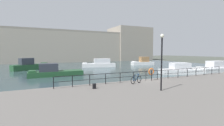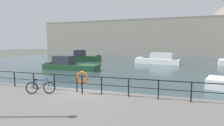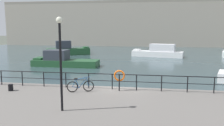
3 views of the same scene
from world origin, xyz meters
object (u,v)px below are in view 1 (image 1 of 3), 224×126
(moored_cabin_cruiser, at_px, (143,62))
(parked_bicycle, at_px, (136,80))
(moored_harbor_tender, at_px, (180,70))
(quay_lamp_post, at_px, (162,55))
(harbor_building, at_px, (83,47))
(moored_red_daysailer, at_px, (30,66))
(moored_blue_motorboat, at_px, (100,64))
(life_ring_stand, at_px, (151,72))
(mooring_bollard, at_px, (94,86))
(moored_white_yacht, at_px, (54,72))
(moored_small_launch, at_px, (215,68))

(moored_cabin_cruiser, bearing_deg, parked_bicycle, 61.79)
(moored_cabin_cruiser, relative_size, moored_harbor_tender, 0.91)
(moored_harbor_tender, height_order, quay_lamp_post, quay_lamp_post)
(harbor_building, distance_m, moored_red_daysailer, 34.37)
(moored_blue_motorboat, height_order, moored_harbor_tender, moored_blue_motorboat)
(parked_bicycle, bearing_deg, life_ring_stand, -4.49)
(moored_blue_motorboat, bearing_deg, quay_lamp_post, 91.49)
(harbor_building, bearing_deg, quay_lamp_post, -99.34)
(moored_red_daysailer, distance_m, moored_harbor_tender, 31.14)
(mooring_bollard, bearing_deg, moored_cabin_cruiser, 47.47)
(moored_cabin_cruiser, bearing_deg, mooring_bollard, 56.37)
(moored_red_daysailer, height_order, moored_white_yacht, moored_red_daysailer)
(moored_blue_motorboat, bearing_deg, moored_cabin_cruiser, -165.15)
(mooring_bollard, relative_size, life_ring_stand, 0.31)
(moored_cabin_cruiser, bearing_deg, moored_small_launch, 105.80)
(life_ring_stand, bearing_deg, moored_small_launch, 15.82)
(moored_harbor_tender, bearing_deg, harbor_building, 114.94)
(mooring_bollard, bearing_deg, moored_harbor_tender, 22.40)
(moored_red_daysailer, relative_size, moored_cabin_cruiser, 1.14)
(harbor_building, bearing_deg, moored_cabin_cruiser, -68.90)
(moored_red_daysailer, bearing_deg, parked_bicycle, -95.27)
(harbor_building, xyz_separation_m, moored_white_yacht, (-16.14, -39.82, -5.41))
(moored_small_launch, bearing_deg, moored_blue_motorboat, -43.95)
(harbor_building, xyz_separation_m, mooring_bollard, (-14.25, -54.46, -5.18))
(harbor_building, bearing_deg, moored_blue_motorboat, -97.09)
(moored_red_daysailer, xyz_separation_m, moored_harbor_tender, (24.63, -19.05, -0.17))
(moored_red_daysailer, relative_size, life_ring_stand, 5.62)
(moored_cabin_cruiser, bearing_deg, harbor_building, -60.00)
(mooring_bollard, distance_m, life_ring_stand, 7.30)
(parked_bicycle, distance_m, mooring_bollard, 4.72)
(moored_red_daysailer, xyz_separation_m, mooring_bollard, (5.61, -26.89, 0.03))
(moored_small_launch, bearing_deg, moored_harbor_tender, -0.74)
(mooring_bollard, bearing_deg, moored_red_daysailer, 101.78)
(moored_small_launch, height_order, quay_lamp_post, quay_lamp_post)
(harbor_building, bearing_deg, mooring_bollard, -104.66)
(mooring_bollard, relative_size, quay_lamp_post, 0.09)
(moored_white_yacht, bearing_deg, quay_lamp_post, 111.42)
(moored_blue_motorboat, height_order, mooring_bollard, moored_blue_motorboat)
(moored_white_yacht, relative_size, life_ring_stand, 6.10)
(parked_bicycle, bearing_deg, moored_small_launch, -4.25)
(moored_small_launch, bearing_deg, moored_red_daysailer, -25.19)
(moored_blue_motorboat, distance_m, quay_lamp_post, 30.44)
(parked_bicycle, bearing_deg, harbor_building, 59.92)
(moored_small_launch, height_order, moored_harbor_tender, moored_small_launch)
(moored_harbor_tender, height_order, mooring_bollard, moored_harbor_tender)
(harbor_building, relative_size, quay_lamp_post, 16.29)
(moored_white_yacht, bearing_deg, moored_red_daysailer, -72.28)
(harbor_building, relative_size, mooring_bollard, 173.68)
(moored_red_daysailer, xyz_separation_m, quay_lamp_post, (10.39, -30.01, 2.80))
(quay_lamp_post, bearing_deg, moored_harbor_tender, 37.58)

